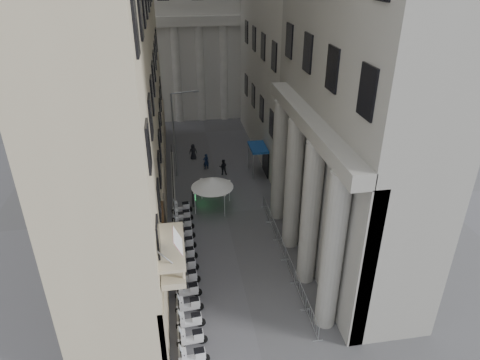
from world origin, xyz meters
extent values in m
cylinder|color=silver|center=(-2.55, 19.38, 0.99)|extent=(0.06, 0.06, 1.99)
cylinder|color=silver|center=(-0.01, 19.38, 0.99)|extent=(0.06, 0.06, 1.99)
cylinder|color=silver|center=(-2.55, 21.91, 0.99)|extent=(0.06, 0.06, 1.99)
cylinder|color=silver|center=(-0.01, 21.91, 0.99)|extent=(0.06, 0.06, 1.99)
cube|color=white|center=(-1.28, 20.65, 2.03)|extent=(2.71, 2.71, 0.11)
cone|color=white|center=(-1.28, 20.65, 2.49)|extent=(3.62, 3.62, 0.90)
cylinder|color=gray|center=(-3.88, 26.87, 4.18)|extent=(0.16, 0.16, 8.36)
cylinder|color=gray|center=(-2.67, 27.21, 8.36)|extent=(2.45, 0.79, 0.12)
cube|color=gray|center=(-1.56, 27.51, 8.31)|extent=(0.57, 0.36, 0.16)
cube|color=black|center=(-2.58, 20.94, 0.86)|extent=(0.26, 0.82, 1.72)
cube|color=#19E54C|center=(-2.44, 20.94, 1.05)|extent=(0.04, 0.62, 0.96)
imported|color=#0D1934|center=(-0.85, 27.98, 0.83)|extent=(0.70, 0.57, 1.66)
imported|color=black|center=(0.73, 26.45, 0.82)|extent=(0.87, 0.72, 1.63)
imported|color=black|center=(-2.00, 30.60, 0.86)|extent=(0.86, 0.58, 1.71)
camera|label=1|loc=(-3.72, -11.75, 19.37)|focal=32.00mm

